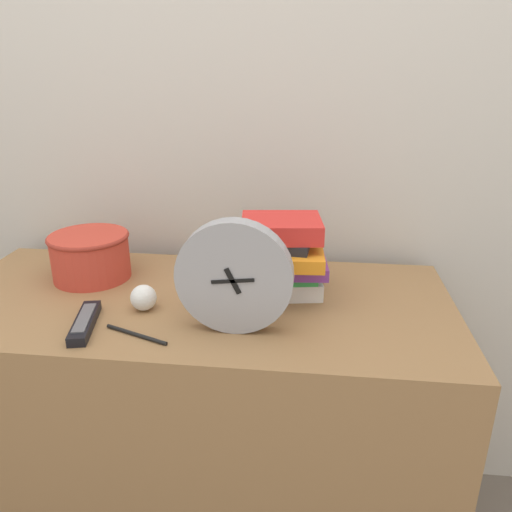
# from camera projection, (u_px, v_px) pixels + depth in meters

# --- Properties ---
(wall_back) EXTENTS (6.00, 0.04, 2.40)m
(wall_back) POSITION_uv_depth(u_px,v_px,m) (217.00, 82.00, 1.30)
(wall_back) COLOR beige
(wall_back) RESTS_ON ground_plane
(desk) EXTENTS (1.18, 0.54, 0.74)m
(desk) POSITION_uv_depth(u_px,v_px,m) (201.00, 428.00, 1.28)
(desk) COLOR olive
(desk) RESTS_ON ground_plane
(desk_clock) EXTENTS (0.23, 0.04, 0.23)m
(desk_clock) POSITION_uv_depth(u_px,v_px,m) (234.00, 277.00, 0.97)
(desk_clock) COLOR #99999E
(desk_clock) RESTS_ON desk
(book_stack) EXTENTS (0.24, 0.20, 0.18)m
(book_stack) POSITION_uv_depth(u_px,v_px,m) (277.00, 257.00, 1.14)
(book_stack) COLOR white
(book_stack) RESTS_ON desk
(basket) EXTENTS (0.20, 0.20, 0.11)m
(basket) POSITION_uv_depth(u_px,v_px,m) (90.00, 254.00, 1.24)
(basket) COLOR #C63D2D
(basket) RESTS_ON desk
(tv_remote) EXTENTS (0.07, 0.17, 0.02)m
(tv_remote) POSITION_uv_depth(u_px,v_px,m) (85.00, 322.00, 1.02)
(tv_remote) COLOR black
(tv_remote) RESTS_ON desk
(crumpled_paper_ball) EXTENTS (0.06, 0.06, 0.06)m
(crumpled_paper_ball) POSITION_uv_depth(u_px,v_px,m) (143.00, 298.00, 1.09)
(crumpled_paper_ball) COLOR white
(crumpled_paper_ball) RESTS_ON desk
(pen) EXTENTS (0.14, 0.06, 0.01)m
(pen) POSITION_uv_depth(u_px,v_px,m) (136.00, 335.00, 0.99)
(pen) COLOR black
(pen) RESTS_ON desk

